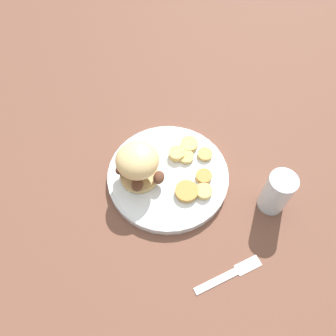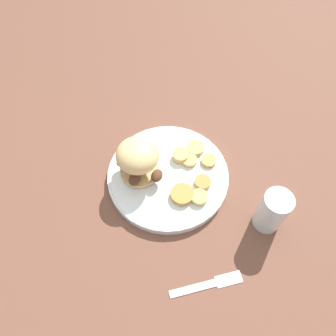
{
  "view_description": "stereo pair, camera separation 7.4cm",
  "coord_description": "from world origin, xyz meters",
  "px_view_note": "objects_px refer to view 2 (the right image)",
  "views": [
    {
      "loc": [
        -0.39,
        -0.01,
        0.68
      ],
      "look_at": [
        0.0,
        0.0,
        0.05
      ],
      "focal_mm": 35.0,
      "sensor_mm": 36.0,
      "label": 1
    },
    {
      "loc": [
        -0.38,
        -0.08,
        0.68
      ],
      "look_at": [
        0.0,
        0.0,
        0.05
      ],
      "focal_mm": 35.0,
      "sensor_mm": 36.0,
      "label": 2
    }
  ],
  "objects_px": {
    "sandwich": "(138,159)",
    "fork": "(207,285)",
    "drinking_glass": "(272,211)",
    "dinner_plate": "(168,176)"
  },
  "relations": [
    {
      "from": "sandwich",
      "to": "drinking_glass",
      "type": "bearing_deg",
      "value": -99.44
    },
    {
      "from": "dinner_plate",
      "to": "sandwich",
      "type": "xyz_separation_m",
      "value": [
        -0.01,
        0.07,
        0.07
      ]
    },
    {
      "from": "drinking_glass",
      "to": "dinner_plate",
      "type": "bearing_deg",
      "value": 75.5
    },
    {
      "from": "fork",
      "to": "sandwich",
      "type": "bearing_deg",
      "value": 42.54
    },
    {
      "from": "drinking_glass",
      "to": "fork",
      "type": "bearing_deg",
      "value": 147.04
    },
    {
      "from": "sandwich",
      "to": "drinking_glass",
      "type": "xyz_separation_m",
      "value": [
        -0.05,
        -0.3,
        -0.02
      ]
    },
    {
      "from": "dinner_plate",
      "to": "sandwich",
      "type": "bearing_deg",
      "value": 99.49
    },
    {
      "from": "dinner_plate",
      "to": "sandwich",
      "type": "distance_m",
      "value": 0.09
    },
    {
      "from": "sandwich",
      "to": "drinking_glass",
      "type": "height_order",
      "value": "sandwich"
    },
    {
      "from": "sandwich",
      "to": "fork",
      "type": "relative_size",
      "value": 0.82
    }
  ]
}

